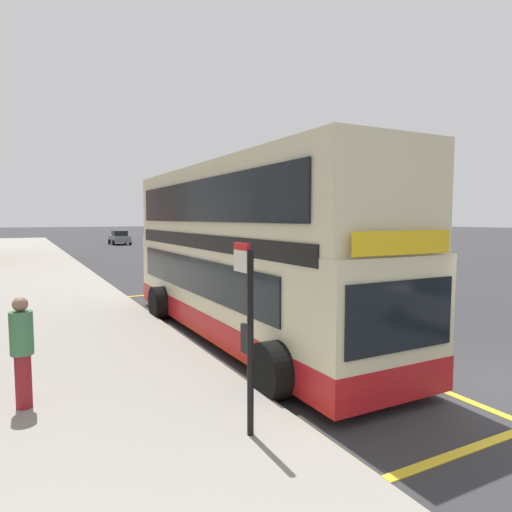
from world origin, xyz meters
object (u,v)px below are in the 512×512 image
double_decker_bus (243,258)px  bus_stop_sign (248,322)px  parked_car_grey_across (120,238)px  pedestrian_further_back (22,348)px  parked_car_maroon_kerbside (234,254)px

double_decker_bus → bus_stop_sign: double_decker_bus is taller
parked_car_grey_across → pedestrian_further_back: bearing=-104.0°
bus_stop_sign → double_decker_bus: bearing=64.5°
double_decker_bus → pedestrian_further_back: size_ratio=6.29×
bus_stop_sign → parked_car_maroon_kerbside: 22.94m
bus_stop_sign → pedestrian_further_back: 3.64m
double_decker_bus → pedestrian_further_back: bearing=-152.2°
parked_car_maroon_kerbside → pedestrian_further_back: size_ratio=2.41×
double_decker_bus → parked_car_maroon_kerbside: 17.37m
pedestrian_further_back → double_decker_bus: bearing=27.8°
bus_stop_sign → pedestrian_further_back: (-2.72, 2.36, -0.59)m
double_decker_bus → parked_car_grey_across: bearing=83.0°
bus_stop_sign → pedestrian_further_back: bearing=139.1°
parked_car_grey_across → pedestrian_further_back: (-10.47, -46.11, 0.29)m
double_decker_bus → bus_stop_sign: size_ratio=4.21×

